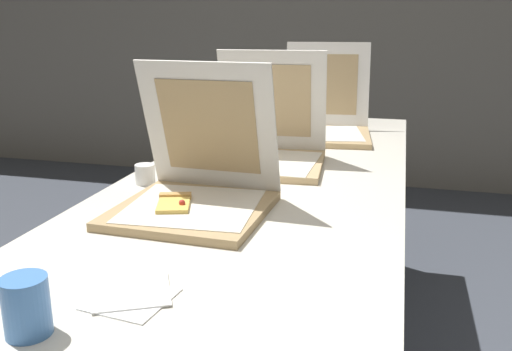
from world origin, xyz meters
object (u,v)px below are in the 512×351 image
Objects in this scene: cup_white_mid at (173,162)px; cup_printed_front at (26,306)px; table at (264,192)px; pizza_box_middle at (268,149)px; pizza_box_front at (195,191)px; napkin_pile at (132,295)px; cup_white_near_center at (145,174)px; pizza_box_back at (325,123)px.

cup_printed_front reaches higher than cup_white_mid.
cup_white_mid is 0.62× the size of cup_printed_front.
pizza_box_middle reaches higher than table.
cup_printed_front is (-0.15, -0.96, 0.09)m from table.
cup_white_mid reaches higher than table.
pizza_box_front is 2.07× the size of napkin_pile.
table is at bearing 23.70° from cup_white_near_center.
cup_printed_front is 0.19m from napkin_pile.
pizza_box_front is 0.30m from cup_white_near_center.
pizza_box_middle is 6.72× the size of cup_white_near_center.
table is at bearing 81.17° from cup_printed_front.
pizza_box_middle is at bearing 83.92° from cup_printed_front.
cup_printed_front reaches higher than table.
pizza_box_middle is 0.33m from cup_white_mid.
cup_printed_front reaches higher than cup_white_near_center.
pizza_box_back is 2.76× the size of napkin_pile.
table is 6.08× the size of pizza_box_front.
cup_printed_front reaches higher than napkin_pile.
pizza_box_back is 1.51m from napkin_pile.
pizza_box_back is 1.67m from cup_printed_front.
cup_white_near_center is at bearing 113.68° from napkin_pile.
pizza_box_middle is at bearing 88.89° from napkin_pile.
table is at bearing -84.57° from pizza_box_middle.
pizza_box_middle is 0.44m from cup_white_near_center.
cup_white_mid is 0.85m from napkin_pile.
pizza_box_back reaches higher than cup_white_near_center.
napkin_pile is (0.29, -0.66, -0.03)m from cup_white_near_center.
pizza_box_back is at bearing 59.73° from cup_white_mid.
pizza_box_middle reaches higher than napkin_pile.
pizza_box_front is at bearing -102.62° from pizza_box_middle.
cup_white_mid is 0.98m from cup_printed_front.
napkin_pile is (-0.02, -0.97, -0.05)m from pizza_box_middle.
pizza_box_front is 0.51m from pizza_box_middle.
napkin_pile is (0.26, -0.81, -0.03)m from cup_white_mid.
cup_white_near_center is (-0.31, -0.31, -0.03)m from pizza_box_middle.
pizza_box_middle is at bearing 45.61° from cup_white_near_center.
napkin_pile is at bearing -93.41° from table.
pizza_box_back is 0.80m from cup_white_mid.
napkin_pile is (-0.14, -1.50, -0.05)m from pizza_box_back.
pizza_box_middle reaches higher than cup_printed_front.
pizza_box_front is 0.62m from cup_printed_front.
pizza_box_back reaches higher than table.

